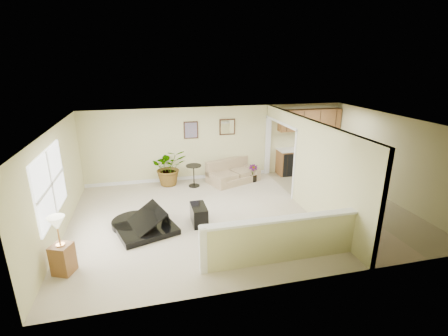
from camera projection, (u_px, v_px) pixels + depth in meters
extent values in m
plane|color=#C5B299|center=(243.00, 213.00, 8.84)|extent=(9.00, 9.00, 0.00)
cube|color=beige|center=(219.00, 143.00, 11.22)|extent=(9.00, 0.04, 2.50)
cube|color=beige|center=(293.00, 223.00, 5.68)|extent=(9.00, 0.04, 2.50)
cube|color=beige|center=(56.00, 185.00, 7.45)|extent=(0.04, 6.00, 2.50)
cube|color=beige|center=(391.00, 158.00, 9.45)|extent=(0.04, 6.00, 2.50)
cube|color=silver|center=(245.00, 122.00, 8.05)|extent=(9.00, 6.00, 0.04)
cube|color=tan|center=(345.00, 202.00, 9.54)|extent=(2.70, 6.00, 0.01)
cube|color=beige|center=(330.00, 180.00, 7.74)|extent=(0.12, 3.60, 2.50)
cube|color=beige|center=(283.00, 116.00, 10.16)|extent=(0.12, 2.35, 0.40)
cube|color=beige|center=(283.00, 240.00, 6.61)|extent=(3.30, 0.12, 0.95)
cube|color=white|center=(284.00, 219.00, 6.45)|extent=(3.40, 0.22, 0.05)
cube|color=white|center=(203.00, 250.00, 6.23)|extent=(0.14, 0.14, 1.00)
cube|color=white|center=(50.00, 184.00, 6.93)|extent=(0.05, 2.15, 1.45)
cube|color=#352013|center=(191.00, 130.00, 10.82)|extent=(0.48, 0.03, 0.58)
cube|color=#88576A|center=(191.00, 130.00, 10.81)|extent=(0.40, 0.01, 0.50)
cube|color=#352013|center=(227.00, 127.00, 11.09)|extent=(0.55, 0.03, 0.55)
cube|color=silver|center=(227.00, 127.00, 11.07)|extent=(0.46, 0.01, 0.46)
cube|color=brown|center=(308.00, 161.00, 11.93)|extent=(2.30, 0.60, 0.90)
cube|color=silver|center=(309.00, 148.00, 11.78)|extent=(2.36, 0.65, 0.04)
cube|color=black|center=(288.00, 163.00, 11.75)|extent=(0.60, 0.60, 0.84)
cube|color=brown|center=(310.00, 120.00, 11.56)|extent=(2.30, 0.35, 0.75)
cube|color=black|center=(144.00, 206.00, 7.67)|extent=(1.61, 1.49, 0.27)
cylinder|color=black|center=(139.00, 198.00, 8.10)|extent=(1.13, 1.13, 0.27)
cube|color=white|center=(178.00, 204.00, 7.85)|extent=(0.48, 0.92, 0.02)
cube|color=black|center=(140.00, 195.00, 7.65)|extent=(1.31, 1.32, 0.61)
cube|color=black|center=(199.00, 215.00, 8.24)|extent=(0.37, 0.72, 0.48)
cube|color=tan|center=(233.00, 175.00, 11.09)|extent=(1.90, 1.49, 0.47)
cube|color=tan|center=(231.00, 159.00, 11.27)|extent=(1.63, 0.82, 0.49)
cube|color=tan|center=(212.00, 168.00, 10.83)|extent=(0.53, 0.95, 0.18)
cube|color=tan|center=(254.00, 165.00, 11.15)|extent=(0.53, 0.95, 0.18)
cylinder|color=black|center=(194.00, 186.00, 10.75)|extent=(0.36, 0.36, 0.03)
cylinder|color=black|center=(194.00, 176.00, 10.64)|extent=(0.04, 0.04, 0.70)
cylinder|color=black|center=(194.00, 166.00, 10.53)|extent=(0.50, 0.50, 0.03)
cylinder|color=black|center=(170.00, 181.00, 10.86)|extent=(0.35, 0.35, 0.25)
imported|color=#1B4615|center=(169.00, 167.00, 10.70)|extent=(1.22, 1.09, 1.23)
cylinder|color=black|center=(253.00, 178.00, 11.17)|extent=(0.30, 0.30, 0.21)
imported|color=#1B4615|center=(253.00, 173.00, 11.11)|extent=(0.41, 0.41, 0.59)
cube|color=brown|center=(63.00, 259.00, 6.29)|extent=(0.47, 0.47, 0.61)
cylinder|color=#CE8844|center=(60.00, 245.00, 6.19)|extent=(0.16, 0.16, 0.02)
cylinder|color=#CE8844|center=(59.00, 235.00, 6.12)|extent=(0.03, 0.03, 0.41)
cone|color=beige|center=(56.00, 223.00, 6.04)|extent=(0.33, 0.33, 0.26)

